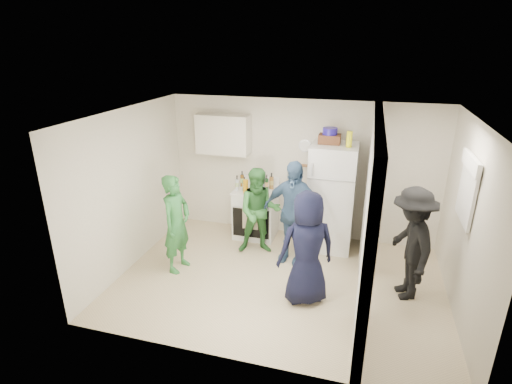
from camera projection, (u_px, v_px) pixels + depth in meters
floor at (279, 281)px, 6.05m from camera, size 4.80×4.80×0.00m
wall_back at (301, 170)px, 7.14m from camera, size 4.80×0.00×4.80m
wall_front at (245, 267)px, 4.08m from camera, size 4.80×0.00×4.80m
wall_left at (131, 189)px, 6.22m from camera, size 0.00×3.40×3.40m
wall_right at (468, 225)px, 5.00m from camera, size 0.00×3.40×3.40m
ceiling at (283, 116)px, 5.16m from camera, size 4.80×4.80×0.00m
partition_pier_back at (370, 187)px, 6.29m from camera, size 0.12×1.20×2.50m
partition_pier_front at (368, 254)px, 4.31m from camera, size 0.12×1.20×2.50m
partition_header at (378, 137)px, 4.93m from camera, size 0.12×1.00×0.40m
stove at (256, 213)px, 7.31m from camera, size 0.76×0.64×0.91m
upper_cabinet at (223, 134)px, 7.12m from camera, size 0.95×0.34×0.70m
fridge at (331, 197)px, 6.78m from camera, size 0.76×0.74×1.84m
wicker_basket at (330, 139)px, 6.50m from camera, size 0.35×0.25×0.15m
blue_bowl at (330, 131)px, 6.45m from camera, size 0.24×0.24×0.11m
yellow_cup_stack_top at (349, 139)px, 6.27m from camera, size 0.09×0.09×0.25m
wall_clock at (305, 146)px, 6.95m from camera, size 0.22×0.02×0.22m
spice_shelf at (301, 165)px, 7.06m from camera, size 0.35×0.08×0.03m
nook_window at (469, 190)px, 5.04m from camera, size 0.03×0.70×0.80m
nook_window_frame at (468, 189)px, 5.05m from camera, size 0.04×0.76×0.86m
nook_valance at (471, 163)px, 4.93m from camera, size 0.04×0.82×0.18m
yellow_cup_stack_stove at (246, 187)px, 6.94m from camera, size 0.09×0.09×0.25m
red_cup at (265, 192)px, 6.90m from camera, size 0.09×0.09×0.12m
person_green_left at (177, 224)px, 6.12m from camera, size 0.45×0.62×1.56m
person_green_center at (259, 211)px, 6.65m from camera, size 0.85×0.74×1.49m
person_denim at (293, 212)px, 6.35m from camera, size 1.06×0.60×1.71m
person_navy at (307, 248)px, 5.35m from camera, size 0.94×0.82×1.61m
person_nook at (410, 244)px, 5.45m from camera, size 0.84×1.17×1.63m
bottle_a at (242, 179)px, 7.29m from camera, size 0.07×0.07×0.29m
bottle_b at (244, 184)px, 7.06m from camera, size 0.07×0.07×0.26m
bottle_c at (253, 179)px, 7.27m from camera, size 0.06×0.06×0.28m
bottle_d at (257, 183)px, 7.07m from camera, size 0.06×0.06×0.28m
bottle_e at (264, 180)px, 7.25m from camera, size 0.08×0.08×0.27m
bottle_f at (267, 183)px, 7.06m from camera, size 0.06×0.06×0.30m
bottle_g at (271, 181)px, 7.15m from camera, size 0.08×0.08×0.30m
bottle_h at (237, 183)px, 7.08m from camera, size 0.06×0.06×0.28m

